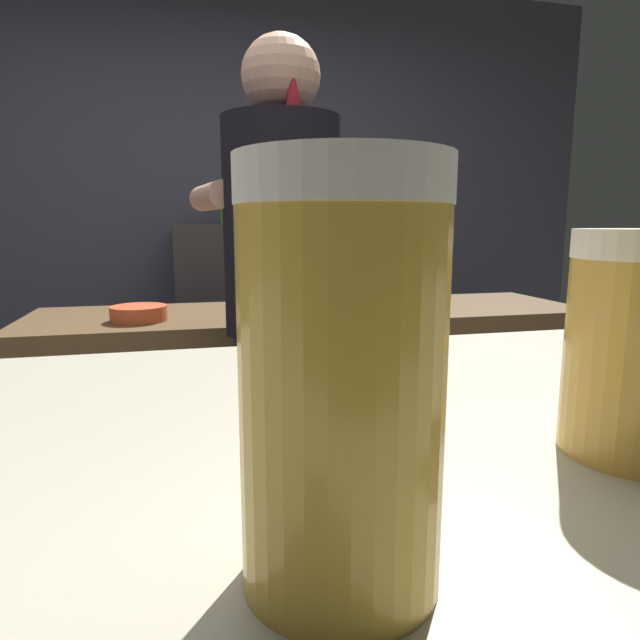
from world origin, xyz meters
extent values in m
cube|color=#4A4A58|center=(0.00, 2.20, 1.35)|extent=(5.20, 0.10, 2.70)
cube|color=brown|center=(0.35, 0.66, 0.45)|extent=(2.10, 0.60, 0.89)
cube|color=#3A3838|center=(0.25, 1.92, 0.61)|extent=(0.88, 0.36, 1.22)
cube|color=#262630|center=(0.15, 0.21, 0.45)|extent=(0.28, 0.20, 0.90)
cylinder|color=black|center=(0.15, 0.21, 1.21)|extent=(0.34, 0.34, 0.61)
sphere|color=tan|center=(0.15, 0.21, 1.62)|extent=(0.22, 0.22, 0.22)
cone|color=maroon|center=(0.16, 0.11, 1.41)|extent=(0.18, 0.18, 0.43)
cylinder|color=tan|center=(-0.04, 0.34, 1.30)|extent=(0.13, 0.33, 0.08)
cylinder|color=tan|center=(0.29, 0.39, 1.30)|extent=(0.13, 0.33, 0.08)
cube|color=#955C30|center=(0.79, 0.64, 0.99)|extent=(0.10, 0.08, 0.20)
cylinder|color=black|center=(0.76, 0.64, 1.13)|extent=(0.02, 0.02, 0.07)
cylinder|color=black|center=(0.79, 0.64, 1.13)|extent=(0.02, 0.02, 0.07)
cylinder|color=black|center=(0.81, 0.64, 1.13)|extent=(0.02, 0.02, 0.07)
cylinder|color=#C54D2B|center=(-0.29, 0.55, 0.92)|extent=(0.19, 0.19, 0.05)
cube|color=silver|center=(0.43, 0.61, 0.90)|extent=(0.24, 0.05, 0.01)
cylinder|color=gold|center=(-0.07, -1.19, 1.15)|extent=(0.07, 0.07, 0.14)
cylinder|color=white|center=(-0.07, -1.19, 1.23)|extent=(0.07, 0.07, 0.02)
cylinder|color=#48832B|center=(0.10, 1.93, 1.29)|extent=(0.06, 0.06, 0.14)
cylinder|color=#48832B|center=(0.10, 1.93, 1.38)|extent=(0.03, 0.03, 0.05)
cylinder|color=black|center=(0.10, 1.93, 1.41)|extent=(0.03, 0.03, 0.01)
cylinder|color=#4F8C2C|center=(0.26, 1.85, 1.28)|extent=(0.06, 0.06, 0.12)
cylinder|color=#4F8C2C|center=(0.26, 1.85, 1.36)|extent=(0.03, 0.03, 0.05)
cylinder|color=black|center=(0.26, 1.85, 1.39)|extent=(0.03, 0.03, 0.01)
camera|label=1|loc=(-0.13, -1.37, 1.22)|focal=30.55mm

